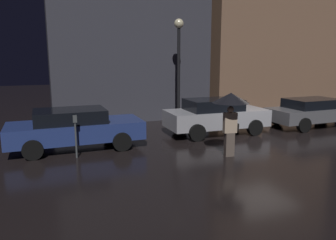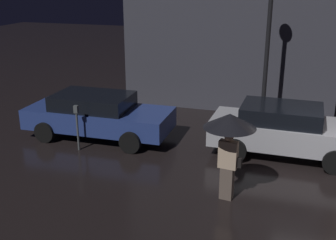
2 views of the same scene
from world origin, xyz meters
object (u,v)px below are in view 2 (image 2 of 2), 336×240
(parking_meter, at_px, (77,123))
(street_lamp_near, at_px, (269,28))
(parked_car_blue, at_px, (98,114))
(parked_car_silver, at_px, (285,129))
(pedestrian_with_umbrella, at_px, (229,130))

(parking_meter, height_order, street_lamp_near, street_lamp_near)
(parked_car_blue, height_order, parking_meter, parked_car_blue)
(parked_car_blue, xyz_separation_m, parked_car_silver, (5.63, 0.26, 0.03))
(street_lamp_near, bearing_deg, parked_car_blue, -154.13)
(parked_car_blue, bearing_deg, pedestrian_with_umbrella, -31.35)
(parking_meter, relative_size, street_lamp_near, 0.28)
(parked_car_blue, distance_m, parked_car_silver, 5.63)
(pedestrian_with_umbrella, relative_size, parking_meter, 1.50)
(parking_meter, bearing_deg, parked_car_silver, 13.90)
(parked_car_silver, bearing_deg, pedestrian_with_umbrella, -109.57)
(parked_car_blue, relative_size, parked_car_silver, 1.08)
(street_lamp_near, bearing_deg, pedestrian_with_umbrella, -93.57)
(parking_meter, bearing_deg, parked_car_blue, 86.29)
(parked_car_blue, height_order, street_lamp_near, street_lamp_near)
(parked_car_blue, height_order, parked_car_silver, parked_car_silver)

